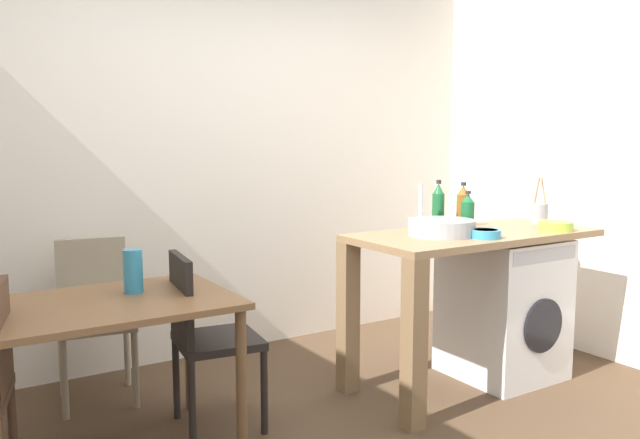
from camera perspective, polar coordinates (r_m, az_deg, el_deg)
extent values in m
cube|color=silver|center=(4.37, -9.26, 5.67)|extent=(4.60, 0.10, 2.70)
cube|color=brown|center=(3.01, -18.62, -7.26)|extent=(1.10, 0.76, 0.03)
cylinder|color=brown|center=(2.98, -7.07, -14.56)|extent=(0.05, 0.05, 0.71)
cylinder|color=brown|center=(3.56, -11.67, -11.03)|extent=(0.05, 0.05, 0.71)
cube|color=#4C3323|center=(2.82, -26.81, -9.67)|extent=(0.12, 0.38, 0.45)
cylinder|color=#4C3323|center=(3.14, -25.89, -16.64)|extent=(0.04, 0.04, 0.45)
cube|color=black|center=(3.30, -9.15, -10.70)|extent=(0.45, 0.45, 0.04)
cube|color=black|center=(3.19, -12.37, -7.16)|extent=(0.09, 0.38, 0.45)
cylinder|color=black|center=(3.58, -7.01, -13.01)|extent=(0.04, 0.04, 0.45)
cylinder|color=black|center=(3.26, -5.04, -15.04)|extent=(0.04, 0.04, 0.45)
cylinder|color=black|center=(3.50, -12.81, -13.63)|extent=(0.04, 0.04, 0.45)
cylinder|color=black|center=(3.17, -11.43, -15.84)|extent=(0.04, 0.04, 0.45)
cube|color=gray|center=(3.76, -19.51, -8.76)|extent=(0.45, 0.45, 0.04)
cube|color=gray|center=(3.89, -19.85, -4.87)|extent=(0.38, 0.09, 0.45)
cylinder|color=gray|center=(3.68, -16.26, -12.70)|extent=(0.04, 0.04, 0.45)
cylinder|color=gray|center=(3.65, -22.02, -13.07)|extent=(0.04, 0.04, 0.45)
cylinder|color=gray|center=(4.01, -16.97, -11.02)|extent=(0.04, 0.04, 0.45)
cylinder|color=gray|center=(3.99, -22.20, -11.34)|extent=(0.04, 0.04, 0.45)
cube|color=olive|center=(3.84, 13.71, -1.38)|extent=(1.50, 0.68, 0.04)
cube|color=brown|center=(3.26, 8.45, -11.05)|extent=(0.10, 0.10, 0.88)
cube|color=brown|center=(3.70, 2.54, -8.77)|extent=(0.10, 0.10, 0.88)
cube|color=white|center=(4.12, 16.09, -7.55)|extent=(0.60, 0.60, 0.86)
cylinder|color=black|center=(3.94, 19.41, -8.99)|extent=(0.32, 0.02, 0.32)
cube|color=#B2B2B7|center=(3.85, 19.58, -3.06)|extent=(0.54, 0.01, 0.08)
cylinder|color=#9EA0A5|center=(3.64, 10.86, -0.71)|extent=(0.38, 0.38, 0.09)
cylinder|color=#B2B2B7|center=(3.77, 9.03, 1.03)|extent=(0.02, 0.02, 0.28)
cylinder|color=#19592D|center=(3.94, 10.57, 0.77)|extent=(0.07, 0.07, 0.21)
cone|color=#19592D|center=(3.92, 10.62, 2.74)|extent=(0.07, 0.07, 0.06)
cylinder|color=#262626|center=(3.92, 10.63, 3.34)|extent=(0.03, 0.03, 0.02)
cylinder|color=#19592D|center=(3.90, 13.13, 0.32)|extent=(0.08, 0.08, 0.17)
cone|color=#19592D|center=(3.89, 13.18, 1.90)|extent=(0.07, 0.07, 0.05)
cylinder|color=#262626|center=(3.88, 13.19, 2.38)|extent=(0.03, 0.03, 0.02)
cylinder|color=brown|center=(4.05, 12.72, 0.80)|extent=(0.08, 0.08, 0.20)
cone|color=brown|center=(4.04, 12.77, 2.59)|extent=(0.07, 0.07, 0.06)
cylinder|color=#262626|center=(4.04, 12.79, 3.14)|extent=(0.03, 0.03, 0.02)
cylinder|color=teal|center=(3.60, 14.63, -1.25)|extent=(0.17, 0.17, 0.05)
cylinder|color=#1E546B|center=(3.60, 14.64, -1.06)|extent=(0.14, 0.14, 0.02)
cylinder|color=gray|center=(4.33, 19.09, 0.51)|extent=(0.11, 0.11, 0.13)
cylinder|color=#99724C|center=(4.31, 18.92, 2.43)|extent=(0.01, 0.04, 0.18)
cylinder|color=#99724C|center=(4.32, 19.46, 2.42)|extent=(0.01, 0.05, 0.18)
cylinder|color=#A8C63D|center=(4.03, 20.45, -0.55)|extent=(0.20, 0.20, 0.05)
cylinder|color=olive|center=(4.02, 20.46, -0.36)|extent=(0.16, 0.16, 0.03)
cylinder|color=teal|center=(3.12, -16.46, -4.47)|extent=(0.09, 0.09, 0.21)
cube|color=#B2B2B7|center=(3.73, 14.29, -1.27)|extent=(0.15, 0.06, 0.01)
cube|color=#262628|center=(3.73, 14.29, -1.27)|extent=(0.15, 0.06, 0.01)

